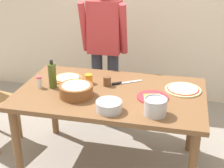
# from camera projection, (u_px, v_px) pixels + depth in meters

# --- Properties ---
(ground) EXTENTS (8.00, 8.00, 0.00)m
(ground) POSITION_uv_depth(u_px,v_px,m) (111.00, 163.00, 3.06)
(ground) COLOR gray
(dining_table) EXTENTS (1.60, 0.96, 0.76)m
(dining_table) POSITION_uv_depth(u_px,v_px,m) (111.00, 101.00, 2.79)
(dining_table) COLOR brown
(dining_table) RESTS_ON ground
(person_cook) EXTENTS (0.49, 0.25, 1.62)m
(person_cook) POSITION_uv_depth(u_px,v_px,m) (105.00, 44.00, 3.40)
(person_cook) COLOR #2D2D38
(person_cook) RESTS_ON ground
(pizza_raw_on_board) EXTENTS (0.31, 0.31, 0.02)m
(pizza_raw_on_board) POSITION_uv_depth(u_px,v_px,m) (183.00, 89.00, 2.77)
(pizza_raw_on_board) COLOR beige
(pizza_raw_on_board) RESTS_ON dining_table
(pizza_cooked_on_tray) EXTENTS (0.27, 0.27, 0.02)m
(pizza_cooked_on_tray) POSITION_uv_depth(u_px,v_px,m) (68.00, 78.00, 3.00)
(pizza_cooked_on_tray) COLOR #C67A33
(pizza_cooked_on_tray) RESTS_ON dining_table
(plate_with_slice) EXTENTS (0.26, 0.26, 0.02)m
(plate_with_slice) POSITION_uv_depth(u_px,v_px,m) (152.00, 97.00, 2.64)
(plate_with_slice) COLOR red
(plate_with_slice) RESTS_ON dining_table
(popcorn_bowl) EXTENTS (0.28, 0.28, 0.11)m
(popcorn_bowl) POSITION_uv_depth(u_px,v_px,m) (76.00, 89.00, 2.65)
(popcorn_bowl) COLOR brown
(popcorn_bowl) RESTS_ON dining_table
(mixing_bowl_steel) EXTENTS (0.20, 0.20, 0.08)m
(mixing_bowl_steel) POSITION_uv_depth(u_px,v_px,m) (109.00, 106.00, 2.43)
(mixing_bowl_steel) COLOR #B7B7BC
(mixing_bowl_steel) RESTS_ON dining_table
(olive_oil_bottle) EXTENTS (0.07, 0.07, 0.26)m
(olive_oil_bottle) POSITION_uv_depth(u_px,v_px,m) (52.00, 76.00, 2.78)
(olive_oil_bottle) COLOR #47561E
(olive_oil_bottle) RESTS_ON dining_table
(steel_pot) EXTENTS (0.17, 0.17, 0.13)m
(steel_pot) POSITION_uv_depth(u_px,v_px,m) (155.00, 106.00, 2.36)
(steel_pot) COLOR #B7B7BC
(steel_pot) RESTS_ON dining_table
(cup_orange) EXTENTS (0.07, 0.07, 0.08)m
(cup_orange) POSITION_uv_depth(u_px,v_px,m) (89.00, 79.00, 2.90)
(cup_orange) COLOR orange
(cup_orange) RESTS_ON dining_table
(cup_small_brown) EXTENTS (0.07, 0.07, 0.08)m
(cup_small_brown) POSITION_uv_depth(u_px,v_px,m) (107.00, 81.00, 2.85)
(cup_small_brown) COLOR brown
(cup_small_brown) RESTS_ON dining_table
(salt_shaker) EXTENTS (0.04, 0.04, 0.11)m
(salt_shaker) POSITION_uv_depth(u_px,v_px,m) (39.00, 82.00, 2.81)
(salt_shaker) COLOR white
(salt_shaker) RESTS_ON dining_table
(chef_knife) EXTENTS (0.26, 0.18, 0.02)m
(chef_knife) POSITION_uv_depth(u_px,v_px,m) (123.00, 83.00, 2.91)
(chef_knife) COLOR silver
(chef_knife) RESTS_ON dining_table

